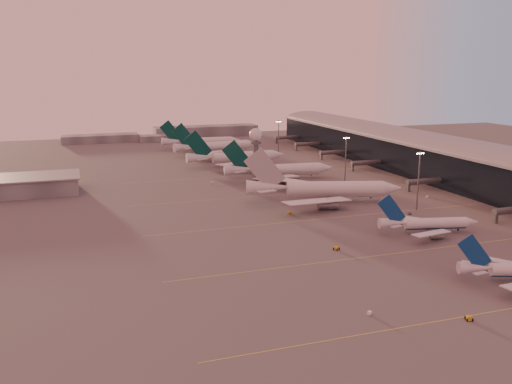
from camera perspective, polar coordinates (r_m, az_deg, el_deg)
name	(u,v)px	position (r m, az deg, el deg)	size (l,w,h in m)	color
ground	(369,270)	(166.48, 11.78, -8.01)	(700.00, 700.00, 0.00)	#535050
taxiway_markings	(363,214)	(226.96, 11.21, -2.30)	(180.00, 185.25, 0.02)	gold
terminal	(440,159)	(311.59, 18.85, 3.36)	(57.00, 362.00, 23.04)	black
radar_tower	(256,146)	(269.99, -0.03, 4.91)	(6.40, 6.40, 31.10)	#515358
mast_b	(419,178)	(236.37, 16.75, 1.42)	(3.60, 0.56, 25.00)	#515358
mast_c	(346,158)	(279.76, 9.42, 3.52)	(3.60, 0.56, 25.00)	#515358
mast_d	(279,137)	(360.03, 2.38, 5.77)	(3.60, 0.56, 25.00)	#515358
distant_horizon	(176,134)	(469.09, -8.41, 6.11)	(165.00, 37.50, 9.00)	slate
narrowbody_mid	(428,225)	(206.35, 17.70, -3.35)	(37.60, 29.67, 14.90)	silver
widebody_white	(325,193)	(243.65, 7.24, -0.06)	(68.49, 54.08, 24.81)	silver
greentail_a	(279,172)	(291.55, 2.48, 2.10)	(60.47, 48.55, 22.02)	silver
greentail_b	(237,159)	(331.95, -2.05, 3.46)	(62.88, 50.81, 22.85)	silver
greentail_c	(217,148)	(377.56, -4.11, 4.60)	(63.04, 50.56, 23.00)	silver
greentail_d	(202,143)	(405.89, -5.73, 5.12)	(59.74, 48.12, 21.69)	silver
gsv_truck_a	(371,311)	(137.83, 11.99, -12.14)	(5.14, 3.27, 1.95)	white
gsv_tug_near	(469,318)	(141.76, 21.50, -12.27)	(3.19, 4.14, 1.04)	gold
gsv_tug_mid	(336,249)	(181.46, 8.46, -5.91)	(3.91, 4.36, 1.07)	gold
gsv_truck_b	(411,212)	(230.69, 15.96, -2.03)	(5.70, 3.05, 2.18)	#525557
gsv_truck_c	(290,211)	(223.32, 3.63, -2.00)	(6.24, 3.52, 2.38)	gold
gsv_catering_b	(428,194)	(262.68, 17.64, -0.20)	(4.44, 2.34, 3.52)	white
gsv_tug_far	(303,196)	(252.57, 4.95, -0.43)	(3.65, 3.65, 0.92)	white
gsv_truck_d	(211,182)	(281.90, -4.77, 1.08)	(3.19, 4.95, 1.88)	white
gsv_tug_hangar	(287,167)	(324.97, 3.28, 2.60)	(3.56, 2.88, 0.88)	gold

